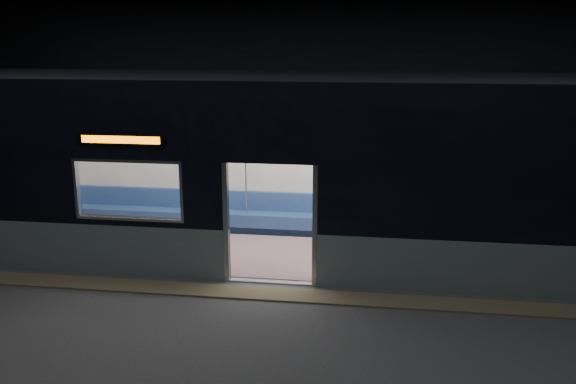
# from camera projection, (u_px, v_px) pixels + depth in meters

# --- Properties ---
(station_floor) EXTENTS (24.00, 14.00, 0.01)m
(station_floor) POSITION_uv_depth(u_px,v_px,m) (259.00, 310.00, 9.25)
(station_floor) COLOR #47494C
(station_floor) RESTS_ON ground
(station_envelope) EXTENTS (24.00, 14.00, 5.00)m
(station_envelope) POSITION_uv_depth(u_px,v_px,m) (256.00, 63.00, 8.33)
(station_envelope) COLOR black
(station_envelope) RESTS_ON station_floor
(tactile_strip) EXTENTS (22.80, 0.50, 0.03)m
(tactile_strip) POSITION_uv_depth(u_px,v_px,m) (265.00, 294.00, 9.77)
(tactile_strip) COLOR #8C7F59
(tactile_strip) RESTS_ON station_floor
(metro_car) EXTENTS (18.00, 3.04, 3.35)m
(metro_car) POSITION_uv_depth(u_px,v_px,m) (284.00, 158.00, 11.22)
(metro_car) COLOR #82969C
(metro_car) RESTS_ON station_floor
(passenger) EXTENTS (0.41, 0.69, 1.35)m
(passenger) POSITION_uv_depth(u_px,v_px,m) (441.00, 205.00, 12.04)
(passenger) COLOR black
(passenger) RESTS_ON metro_car
(handbag) EXTENTS (0.35, 0.33, 0.15)m
(handbag) POSITION_uv_depth(u_px,v_px,m) (439.00, 213.00, 11.87)
(handbag) COLOR black
(handbag) RESTS_ON passenger
(transit_map) EXTENTS (1.00, 0.03, 0.65)m
(transit_map) POSITION_uv_depth(u_px,v_px,m) (477.00, 169.00, 12.07)
(transit_map) COLOR white
(transit_map) RESTS_ON metro_car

